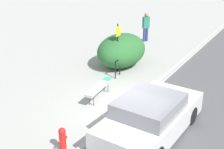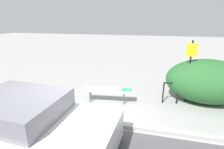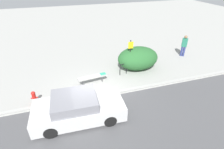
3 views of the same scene
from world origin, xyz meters
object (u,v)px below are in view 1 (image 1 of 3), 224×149
at_px(sign_post, 118,43).
at_px(pedestrian, 146,26).
at_px(bench, 99,87).
at_px(fire_hydrant, 63,139).
at_px(bike_rack, 118,66).
at_px(parked_car_near, 151,117).

distance_m(sign_post, pedestrian, 5.31).
relative_size(bench, fire_hydrant, 2.40).
height_order(bench, pedestrian, pedestrian).
relative_size(sign_post, pedestrian, 1.30).
xyz_separation_m(bench, fire_hydrant, (-3.38, -0.95, -0.07)).
distance_m(bench, bike_rack, 2.31).
xyz_separation_m(sign_post, parked_car_near, (-4.10, -3.60, -0.76)).
bearing_deg(bike_rack, bench, -167.71).
xyz_separation_m(bench, sign_post, (2.85, 0.83, 0.90)).
bearing_deg(parked_car_near, sign_post, 43.81).
bearing_deg(pedestrian, bike_rack, -132.50).
relative_size(bench, parked_car_near, 0.42).
height_order(sign_post, parked_car_near, sign_post).
relative_size(bench, sign_post, 0.80).
relative_size(bench, bike_rack, 2.22).
distance_m(pedestrian, parked_car_near, 10.39).
xyz_separation_m(bike_rack, pedestrian, (5.79, 1.38, 0.45)).
bearing_deg(parked_car_near, bench, 68.23).
xyz_separation_m(bench, bike_rack, (2.26, 0.49, 0.02)).
xyz_separation_m(bench, pedestrian, (8.04, 1.87, 0.47)).
relative_size(bike_rack, sign_post, 0.36).
xyz_separation_m(bike_rack, parked_car_near, (-3.50, -3.26, 0.12)).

